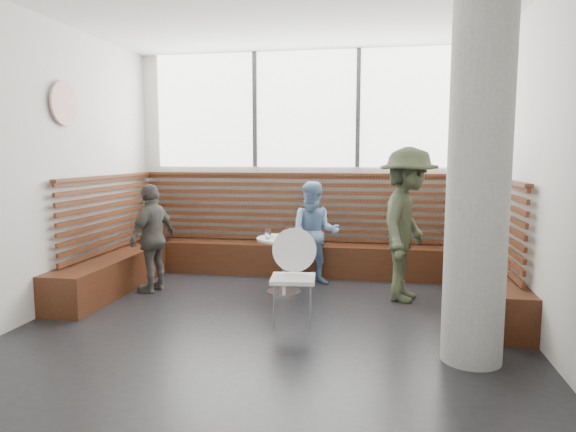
% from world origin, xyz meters
% --- Properties ---
extents(room, '(5.00, 5.00, 3.20)m').
position_xyz_m(room, '(0.00, 0.00, 1.60)').
color(room, silver).
rests_on(room, ground).
extents(booth, '(5.00, 2.50, 1.44)m').
position_xyz_m(booth, '(0.00, 1.77, 0.41)').
color(booth, '#3B1D0E').
rests_on(booth, ground).
extents(concrete_column, '(0.50, 0.50, 3.20)m').
position_xyz_m(concrete_column, '(1.85, -0.60, 1.60)').
color(concrete_column, gray).
rests_on(concrete_column, ground).
extents(wall_art, '(0.03, 0.50, 0.50)m').
position_xyz_m(wall_art, '(-2.46, 0.40, 2.30)').
color(wall_art, white).
rests_on(wall_art, room).
extents(cafe_table, '(0.68, 0.68, 0.70)m').
position_xyz_m(cafe_table, '(-0.09, 1.22, 0.50)').
color(cafe_table, silver).
rests_on(cafe_table, ground).
extents(cafe_chair, '(0.46, 0.45, 0.97)m').
position_xyz_m(cafe_chair, '(0.22, 0.13, 0.57)').
color(cafe_chair, white).
rests_on(cafe_chair, ground).
extents(adult_man, '(0.96, 1.31, 1.82)m').
position_xyz_m(adult_man, '(1.40, 1.17, 0.91)').
color(adult_man, '#37402A').
rests_on(adult_man, ground).
extents(child_back, '(0.70, 0.56, 1.37)m').
position_xyz_m(child_back, '(0.23, 1.74, 0.69)').
color(child_back, '#6B8DBA').
rests_on(child_back, ground).
extents(child_left, '(0.52, 0.86, 1.36)m').
position_xyz_m(child_left, '(-1.74, 1.03, 0.68)').
color(child_left, '#504E48').
rests_on(child_left, ground).
extents(plate_near, '(0.22, 0.22, 0.02)m').
position_xyz_m(plate_near, '(-0.25, 1.32, 0.71)').
color(plate_near, white).
rests_on(plate_near, cafe_table).
extents(plate_far, '(0.21, 0.21, 0.01)m').
position_xyz_m(plate_far, '(-0.03, 1.32, 0.71)').
color(plate_far, white).
rests_on(plate_far, cafe_table).
extents(glass_left, '(0.07, 0.07, 0.12)m').
position_xyz_m(glass_left, '(-0.27, 1.13, 0.76)').
color(glass_left, white).
rests_on(glass_left, cafe_table).
extents(glass_mid, '(0.07, 0.07, 0.11)m').
position_xyz_m(glass_mid, '(-0.06, 1.17, 0.75)').
color(glass_mid, white).
rests_on(glass_mid, cafe_table).
extents(glass_right, '(0.07, 0.07, 0.11)m').
position_xyz_m(glass_right, '(0.14, 1.21, 0.76)').
color(glass_right, white).
rests_on(glass_right, cafe_table).
extents(menu_card, '(0.22, 0.19, 0.00)m').
position_xyz_m(menu_card, '(-0.07, 1.06, 0.70)').
color(menu_card, '#A5C64C').
rests_on(menu_card, cafe_table).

